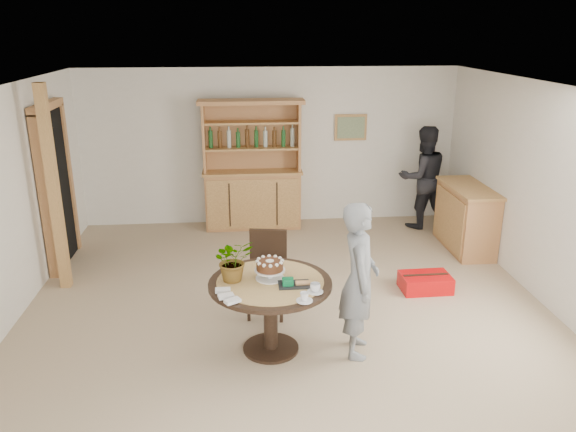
# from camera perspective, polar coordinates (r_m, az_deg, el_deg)

# --- Properties ---
(ground) EXTENTS (7.00, 7.00, 0.00)m
(ground) POSITION_cam_1_polar(r_m,az_deg,el_deg) (6.24, 0.18, -10.95)
(ground) COLOR tan
(ground) RESTS_ON ground
(room_shell) EXTENTS (6.04, 7.04, 2.52)m
(room_shell) POSITION_cam_1_polar(r_m,az_deg,el_deg) (5.60, 0.22, 4.77)
(room_shell) COLOR white
(room_shell) RESTS_ON ground
(doorway) EXTENTS (0.13, 1.10, 2.18)m
(doorway) POSITION_cam_1_polar(r_m,az_deg,el_deg) (8.04, -22.55, 2.98)
(doorway) COLOR black
(doorway) RESTS_ON ground
(pine_post) EXTENTS (0.12, 0.12, 2.50)m
(pine_post) POSITION_cam_1_polar(r_m,az_deg,el_deg) (7.20, -22.70, 2.43)
(pine_post) COLOR tan
(pine_post) RESTS_ON ground
(hutch) EXTENTS (1.62, 0.54, 2.04)m
(hutch) POSITION_cam_1_polar(r_m,az_deg,el_deg) (8.97, -3.61, 3.15)
(hutch) COLOR #B37B4C
(hutch) RESTS_ON ground
(sideboard) EXTENTS (0.54, 1.26, 0.94)m
(sideboard) POSITION_cam_1_polar(r_m,az_deg,el_deg) (8.49, 17.64, -0.15)
(sideboard) COLOR #B37B4C
(sideboard) RESTS_ON ground
(dining_table) EXTENTS (1.20, 1.20, 0.76)m
(dining_table) POSITION_cam_1_polar(r_m,az_deg,el_deg) (5.52, -1.80, -8.05)
(dining_table) COLOR black
(dining_table) RESTS_ON ground
(dining_chair) EXTENTS (0.48, 0.48, 0.95)m
(dining_chair) POSITION_cam_1_polar(r_m,az_deg,el_deg) (6.30, -2.11, -5.22)
(dining_chair) COLOR black
(dining_chair) RESTS_ON ground
(birthday_cake) EXTENTS (0.30, 0.30, 0.20)m
(birthday_cake) POSITION_cam_1_polar(r_m,az_deg,el_deg) (5.45, -1.86, -5.19)
(birthday_cake) COLOR white
(birthday_cake) RESTS_ON dining_table
(flower_vase) EXTENTS (0.47, 0.44, 0.42)m
(flower_vase) POSITION_cam_1_polar(r_m,az_deg,el_deg) (5.41, -5.59, -4.46)
(flower_vase) COLOR #3F7233
(flower_vase) RESTS_ON dining_table
(gift_tray) EXTENTS (0.30, 0.20, 0.08)m
(gift_tray) POSITION_cam_1_polar(r_m,az_deg,el_deg) (5.34, 0.57, -6.82)
(gift_tray) COLOR black
(gift_tray) RESTS_ON dining_table
(coffee_cup_a) EXTENTS (0.15, 0.15, 0.09)m
(coffee_cup_a) POSITION_cam_1_polar(r_m,az_deg,el_deg) (5.22, 2.78, -7.34)
(coffee_cup_a) COLOR white
(coffee_cup_a) RESTS_ON dining_table
(coffee_cup_b) EXTENTS (0.15, 0.15, 0.08)m
(coffee_cup_b) POSITION_cam_1_polar(r_m,az_deg,el_deg) (5.06, 1.68, -8.29)
(coffee_cup_b) COLOR white
(coffee_cup_b) RESTS_ON dining_table
(napkins) EXTENTS (0.24, 0.33, 0.03)m
(napkins) POSITION_cam_1_polar(r_m,az_deg,el_deg) (5.16, -6.21, -8.05)
(napkins) COLOR white
(napkins) RESTS_ON dining_table
(teen_boy) EXTENTS (0.46, 0.62, 1.56)m
(teen_boy) POSITION_cam_1_polar(r_m,az_deg,el_deg) (5.46, 7.24, -6.46)
(teen_boy) COLOR slate
(teen_boy) RESTS_ON ground
(adult_person) EXTENTS (0.88, 0.73, 1.64)m
(adult_person) POSITION_cam_1_polar(r_m,az_deg,el_deg) (9.17, 13.53, 3.84)
(adult_person) COLOR black
(adult_person) RESTS_ON ground
(red_suitcase) EXTENTS (0.61, 0.41, 0.21)m
(red_suitcase) POSITION_cam_1_polar(r_m,az_deg,el_deg) (7.15, 13.77, -6.58)
(red_suitcase) COLOR red
(red_suitcase) RESTS_ON ground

